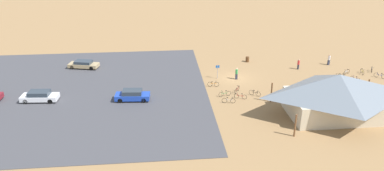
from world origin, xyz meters
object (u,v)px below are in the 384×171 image
object	(u,v)px
trash_bin	(247,59)
bicycle_teal_by_bin	(341,77)
bicycle_purple_edge_south	(355,79)
bicycle_white_lone_west	(347,72)
bicycle_silver_near_sign	(229,100)
bicycle_green_yard_left	(225,94)
car_white_mid_lot	(40,96)
bicycle_red_yard_front	(240,96)
car_tan_far_end	(84,64)
visitor_crossing_yard	(237,73)
bike_pavilion	(337,93)
visitor_near_lot	(298,64)
bicycle_orange_yard_center	(213,84)
lot_sign	(218,70)
bicycle_black_lone_east	(255,93)
visitor_by_pavilion	(329,60)
bicycle_red_near_porch	(237,90)
car_blue_second_row	(132,95)
bicycle_white_edge_north	(372,69)
bicycle_yellow_front_row	(362,72)
bicycle_blue_mid_cluster	(380,76)

from	to	relation	value
trash_bin	bicycle_teal_by_bin	world-z (taller)	trash_bin
bicycle_teal_by_bin	bicycle_purple_edge_south	bearing A→B (deg)	140.85
bicycle_white_lone_west	bicycle_silver_near_sign	world-z (taller)	bicycle_white_lone_west
bicycle_green_yard_left	car_white_mid_lot	bearing A→B (deg)	-1.84
bicycle_red_yard_front	bicycle_purple_edge_south	bearing A→B (deg)	-166.96
car_tan_far_end	visitor_crossing_yard	bearing A→B (deg)	163.49
bike_pavilion	bicycle_white_lone_west	size ratio (longest dim) A/B	9.08
bicycle_teal_by_bin	visitor_near_lot	size ratio (longest dim) A/B	0.92
trash_bin	bicycle_purple_edge_south	bearing A→B (deg)	143.39
bicycle_silver_near_sign	car_tan_far_end	distance (m)	25.94
bicycle_orange_yard_center	visitor_crossing_yard	world-z (taller)	visitor_crossing_yard
lot_sign	car_tan_far_end	size ratio (longest dim) A/B	0.43
trash_bin	bicycle_silver_near_sign	world-z (taller)	trash_bin
bicycle_orange_yard_center	bicycle_red_yard_front	world-z (taller)	bicycle_orange_yard_center
lot_sign	bicycle_red_yard_front	xyz separation A→B (m)	(-1.92, 7.52, -1.06)
bicycle_teal_by_bin	trash_bin	bearing A→B (deg)	-36.27
trash_bin	bicycle_black_lone_east	xyz separation A→B (m)	(2.20, 13.74, -0.08)
lot_sign	car_white_mid_lot	world-z (taller)	lot_sign
bicycle_purple_edge_south	lot_sign	bearing A→B (deg)	-9.28
bicycle_black_lone_east	visitor_by_pavilion	size ratio (longest dim) A/B	0.80
bicycle_green_yard_left	visitor_crossing_yard	xyz separation A→B (m)	(-2.84, -5.97, 0.57)
trash_bin	lot_sign	xyz separation A→B (m)	(6.30, 7.01, 0.96)
bicycle_red_near_porch	visitor_crossing_yard	xyz separation A→B (m)	(-0.89, -4.80, 0.58)
visitor_by_pavilion	car_tan_far_end	bearing A→B (deg)	-3.17
bicycle_teal_by_bin	bicycle_red_near_porch	bearing A→B (deg)	11.54
trash_bin	car_blue_second_row	world-z (taller)	car_blue_second_row
bicycle_white_lone_west	bicycle_teal_by_bin	world-z (taller)	bicycle_teal_by_bin
bicycle_purple_edge_south	bicycle_white_edge_north	xyz separation A→B (m)	(-4.76, -3.78, -0.02)
bicycle_black_lone_east	car_blue_second_row	size ratio (longest dim) A/B	0.30
trash_bin	bicycle_white_edge_north	bearing A→B (deg)	160.71
bicycle_red_near_porch	bicycle_green_yard_left	size ratio (longest dim) A/B	0.88
bicycle_yellow_front_row	bicycle_orange_yard_center	distance (m)	24.15
bicycle_blue_mid_cluster	car_blue_second_row	world-z (taller)	car_blue_second_row
bicycle_silver_near_sign	car_white_mid_lot	bearing A→B (deg)	-6.71
lot_sign	bicycle_white_edge_north	world-z (taller)	lot_sign
bicycle_black_lone_east	car_tan_far_end	world-z (taller)	car_tan_far_end
bicycle_white_edge_north	bicycle_white_lone_west	bearing A→B (deg)	9.37
bicycle_green_yard_left	bicycle_white_lone_west	bearing A→B (deg)	-162.81
car_white_mid_lot	lot_sign	bearing A→B (deg)	-166.75
trash_bin	bicycle_red_yard_front	size ratio (longest dim) A/B	0.56
bicycle_orange_yard_center	bicycle_blue_mid_cluster	bearing A→B (deg)	-177.98
visitor_near_lot	trash_bin	bearing A→B (deg)	-30.47
bicycle_yellow_front_row	car_blue_second_row	world-z (taller)	car_blue_second_row
bicycle_black_lone_east	car_blue_second_row	bearing A→B (deg)	-0.08
visitor_near_lot	bike_pavilion	bearing A→B (deg)	85.26
bicycle_silver_near_sign	car_blue_second_row	world-z (taller)	car_blue_second_row
bicycle_white_lone_west	bicycle_red_yard_front	bearing A→B (deg)	21.47
bicycle_yellow_front_row	bicycle_purple_edge_south	world-z (taller)	bicycle_purple_edge_south
bicycle_teal_by_bin	car_white_mid_lot	world-z (taller)	car_white_mid_lot
bicycle_blue_mid_cluster	bicycle_green_yard_left	world-z (taller)	bicycle_green_yard_left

